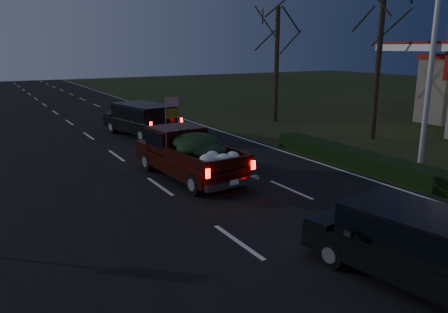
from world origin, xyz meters
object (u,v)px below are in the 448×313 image
rear_suv (422,241)px  lead_suv (142,116)px  pickup_truck (189,151)px  light_pole (436,21)px

rear_suv → lead_suv: bearing=78.7°
pickup_truck → rear_suv: bearing=-89.9°
light_pole → lead_suv: size_ratio=1.80×
rear_suv → pickup_truck: bearing=85.0°
pickup_truck → lead_suv: bearing=76.9°
light_pole → lead_suv: (-6.95, 11.66, -4.44)m
lead_suv → rear_suv: 17.07m
light_pole → pickup_truck: (-8.16, 3.51, -4.50)m
light_pole → lead_suv: bearing=120.8°
light_pole → pickup_truck: bearing=156.7°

